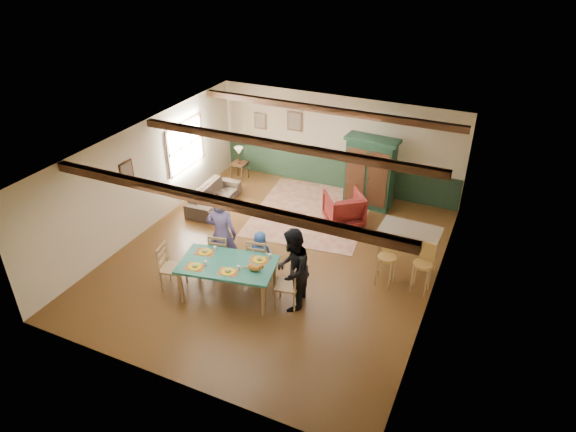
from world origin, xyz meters
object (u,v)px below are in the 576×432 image
at_px(person_woman, 292,270).
at_px(bar_stool_right, 422,270).
at_px(person_child, 260,254).
at_px(armoire, 370,173).
at_px(person_man, 222,234).
at_px(counter_table, 408,250).
at_px(dining_chair_far_right, 259,257).
at_px(dining_chair_far_left, 222,252).
at_px(table_lamp, 239,155).
at_px(dining_chair_end_left, 173,267).
at_px(cat, 254,267).
at_px(bar_stool_left, 386,263).
at_px(sofa, 214,196).
at_px(dining_table, 229,280).
at_px(armchair, 344,208).
at_px(end_table, 240,171).
at_px(dining_chair_end_right, 287,284).

distance_m(person_woman, bar_stool_right, 2.70).
relative_size(person_child, armoire, 0.55).
xyz_separation_m(person_man, counter_table, (3.67, 1.64, -0.39)).
xyz_separation_m(dining_chair_far_right, armoire, (1.18, 4.08, 0.47)).
height_order(dining_chair_far_left, table_lamp, table_lamp).
relative_size(dining_chair_end_left, cat, 2.64).
xyz_separation_m(table_lamp, bar_stool_left, (5.30, -3.20, -0.22)).
relative_size(sofa, counter_table, 1.49).
relative_size(person_man, cat, 4.79).
bearing_deg(counter_table, dining_table, -142.20).
xyz_separation_m(person_child, counter_table, (2.84, 1.48, -0.01)).
bearing_deg(person_child, sofa, -52.14).
bearing_deg(armchair, dining_chair_end_left, 21.76).
distance_m(dining_chair_end_left, armoire, 5.81).
height_order(person_woman, counter_table, person_woman).
bearing_deg(dining_chair_end_left, dining_chair_far_right, -65.08).
bearing_deg(end_table, armoire, 0.11).
height_order(person_child, table_lamp, person_child).
relative_size(dining_chair_end_right, table_lamp, 2.08).
bearing_deg(dining_chair_far_right, armchair, -117.85).
bearing_deg(armchair, bar_stool_left, 91.02).
bearing_deg(person_woman, dining_chair_end_right, -90.00).
xyz_separation_m(dining_chair_far_right, sofa, (-2.60, 2.35, -0.23)).
bearing_deg(bar_stool_right, sofa, 169.65).
height_order(dining_chair_far_right, armchair, dining_chair_far_right).
distance_m(person_child, sofa, 3.45).
distance_m(counter_table, bar_stool_left, 0.75).
xyz_separation_m(dining_chair_end_left, bar_stool_right, (4.73, 1.98, 0.05)).
height_order(cat, armchair, cat).
xyz_separation_m(dining_chair_far_left, bar_stool_right, (4.10, 1.08, 0.05)).
relative_size(cat, end_table, 0.72).
relative_size(dining_chair_end_left, person_child, 0.95).
xyz_separation_m(dining_chair_end_left, counter_table, (4.30, 2.63, 0.02)).
bearing_deg(end_table, armchair, -17.38).
relative_size(dining_chair_far_left, counter_table, 0.80).
relative_size(person_man, armoire, 0.94).
relative_size(armchair, bar_stool_right, 0.82).
relative_size(dining_table, dining_chair_end_right, 1.89).
height_order(dining_table, person_child, person_child).
height_order(person_man, person_child, person_man).
relative_size(dining_chair_end_left, person_woman, 0.58).
height_order(dining_table, person_woman, person_woman).
xyz_separation_m(person_woman, bar_stool_left, (1.50, 1.46, -0.33)).
relative_size(dining_table, table_lamp, 3.95).
xyz_separation_m(dining_table, end_table, (-2.49, 4.91, -0.13)).
bearing_deg(dining_table, dining_chair_far_right, 71.81).
distance_m(cat, bar_stool_right, 3.43).
bearing_deg(dining_chair_far_left, sofa, -65.77).
xyz_separation_m(person_man, table_lamp, (-1.91, 4.15, -0.15)).
bearing_deg(sofa, person_child, -134.08).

